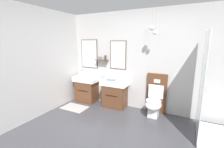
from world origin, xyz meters
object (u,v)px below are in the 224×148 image
object	(u,v)px
vanity_sink_left	(87,88)
toilet	(155,100)
folded_hand_towel	(111,80)
shower_tray	(217,118)
soap_dispenser	(127,77)
toothbrush_cup	(82,73)
vanity_sink_right	(115,93)

from	to	relation	value
vanity_sink_left	toilet	bearing A→B (deg)	-0.28
folded_hand_towel	shower_tray	world-z (taller)	shower_tray
toilet	folded_hand_towel	size ratio (longest dim) A/B	4.55
folded_hand_towel	soap_dispenser	bearing A→B (deg)	41.78
soap_dispenser	shower_tray	world-z (taller)	shower_tray
vanity_sink_left	toothbrush_cup	bearing A→B (deg)	151.30
shower_tray	toothbrush_cup	bearing A→B (deg)	170.25
vanity_sink_right	soap_dispenser	distance (m)	0.54
vanity_sink_left	toilet	world-z (taller)	toilet
vanity_sink_left	soap_dispenser	size ratio (longest dim) A/B	4.51
toothbrush_cup	soap_dispenser	world-z (taller)	toothbrush_cup
toothbrush_cup	shower_tray	world-z (taller)	shower_tray
vanity_sink_left	shower_tray	world-z (taller)	shower_tray
toilet	folded_hand_towel	world-z (taller)	toilet
vanity_sink_left	vanity_sink_right	world-z (taller)	same
vanity_sink_right	folded_hand_towel	xyz separation A→B (m)	(-0.04, -0.13, 0.38)
vanity_sink_right	soap_dispenser	bearing A→B (deg)	29.41
soap_dispenser	folded_hand_towel	distance (m)	0.44
folded_hand_towel	toilet	bearing A→B (deg)	6.16
soap_dispenser	toilet	bearing A→B (deg)	-12.23
toothbrush_cup	folded_hand_towel	size ratio (longest dim) A/B	0.91
toilet	shower_tray	world-z (taller)	shower_tray
vanity_sink_right	toothbrush_cup	xyz separation A→B (m)	(-1.21, 0.15, 0.42)
toothbrush_cup	vanity_sink_left	bearing A→B (deg)	-28.70
vanity_sink_left	soap_dispenser	world-z (taller)	soap_dispenser
vanity_sink_right	toothbrush_cup	world-z (taller)	toothbrush_cup
soap_dispenser	shower_tray	size ratio (longest dim) A/B	0.09
soap_dispenser	shower_tray	xyz separation A→B (m)	(2.00, -0.61, -0.44)
vanity_sink_left	toilet	xyz separation A→B (m)	(2.01, -0.01, -0.02)
vanity_sink_right	shower_tray	world-z (taller)	shower_tray
vanity_sink_right	shower_tray	xyz separation A→B (m)	(2.28, -0.45, -0.00)
toilet	toothbrush_cup	world-z (taller)	toilet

